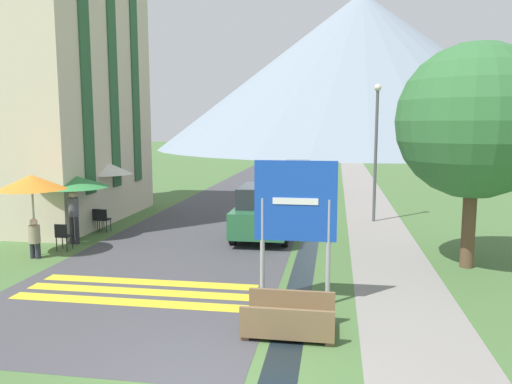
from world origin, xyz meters
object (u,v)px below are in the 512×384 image
object	(u,v)px
cafe_umbrella_middle_green	(73,181)
tree_by_path	(475,121)
cafe_chair_far_right	(96,218)
cafe_chair_near_left	(63,234)
footbridge	(289,321)
cafe_umbrella_rear_white	(105,168)
parked_car_near	(264,212)
streetlamp	(376,142)
hotel_building	(48,68)
person_seated_near	(34,236)
road_sign	(295,213)
cafe_umbrella_front_orange	(32,182)
person_standing_terrace	(74,214)
parked_car_far	(297,177)
cafe_chair_far_left	(103,218)

from	to	relation	value
cafe_umbrella_middle_green	tree_by_path	xyz separation A→B (m)	(12.42, -1.60, 2.00)
cafe_chair_far_right	cafe_chair_near_left	size ratio (longest dim) A/B	1.00
footbridge	cafe_umbrella_rear_white	distance (m)	12.43
parked_car_near	cafe_chair_far_right	world-z (taller)	parked_car_near
cafe_umbrella_rear_white	streetlamp	bearing A→B (deg)	11.58
cafe_umbrella_middle_green	tree_by_path	size ratio (longest dim) A/B	0.40
hotel_building	footbridge	bearing A→B (deg)	-42.78
hotel_building	person_seated_near	size ratio (longest dim) A/B	9.50
streetlamp	cafe_chair_far_right	bearing A→B (deg)	-160.59
road_sign	cafe_umbrella_front_orange	bearing A→B (deg)	160.92
parked_car_near	person_seated_near	world-z (taller)	parked_car_near
cafe_chair_near_left	person_seated_near	size ratio (longest dim) A/B	0.71
tree_by_path	streetlamp	bearing A→B (deg)	108.09
streetlamp	cafe_umbrella_middle_green	bearing A→B (deg)	-155.73
cafe_chair_far_right	streetlamp	distance (m)	11.11
parked_car_near	cafe_umbrella_front_orange	distance (m)	7.39
cafe_umbrella_rear_white	person_seated_near	size ratio (longest dim) A/B	2.06
cafe_umbrella_middle_green	person_standing_terrace	distance (m)	1.32
parked_car_far	cafe_umbrella_middle_green	world-z (taller)	cafe_umbrella_middle_green
footbridge	cafe_chair_far_right	distance (m)	11.03
cafe_chair_far_right	cafe_chair_near_left	xyz separation A→B (m)	(0.31, -2.80, 0.00)
footbridge	tree_by_path	xyz separation A→B (m)	(4.41, 5.10, 3.74)
cafe_umbrella_front_orange	person_standing_terrace	distance (m)	2.00
hotel_building	cafe_chair_near_left	bearing A→B (deg)	-57.16
footbridge	streetlamp	distance (m)	12.00
road_sign	person_seated_near	distance (m)	8.28
parked_car_near	cafe_umbrella_rear_white	world-z (taller)	cafe_umbrella_rear_white
cafe_umbrella_front_orange	cafe_umbrella_middle_green	bearing A→B (deg)	90.26
road_sign	cafe_chair_far_right	bearing A→B (deg)	141.36
footbridge	streetlamp	size ratio (longest dim) A/B	0.31
cafe_chair_far_left	cafe_umbrella_middle_green	bearing A→B (deg)	-130.93
person_standing_terrace	tree_by_path	xyz separation A→B (m)	(12.01, -0.79, 2.96)
hotel_building	parked_car_far	world-z (taller)	hotel_building
hotel_building	parked_car_far	distance (m)	14.34
cafe_chair_far_left	person_seated_near	bearing A→B (deg)	-109.51
hotel_building	cafe_chair_far_right	xyz separation A→B (m)	(2.79, -2.01, -5.59)
cafe_chair_near_left	cafe_chair_far_left	world-z (taller)	same
cafe_chair_far_left	cafe_umbrella_rear_white	world-z (taller)	cafe_umbrella_rear_white
cafe_umbrella_rear_white	parked_car_near	bearing A→B (deg)	-12.59
parked_car_near	tree_by_path	distance (m)	7.26
parked_car_near	cafe_chair_far_right	xyz separation A→B (m)	(-6.20, 0.00, -0.40)
hotel_building	person_seated_near	bearing A→B (deg)	-64.27
road_sign	cafe_umbrella_front_orange	size ratio (longest dim) A/B	1.29
hotel_building	cafe_umbrella_rear_white	xyz separation A→B (m)	(2.52, -0.57, -3.90)
footbridge	parked_car_near	distance (m)	7.98
cafe_chair_near_left	person_standing_terrace	bearing A→B (deg)	78.46
road_sign	cafe_umbrella_middle_green	bearing A→B (deg)	147.33
parked_car_near	cafe_chair_far_left	world-z (taller)	parked_car_near
cafe_umbrella_middle_green	person_seated_near	bearing A→B (deg)	-85.88
footbridge	person_seated_near	distance (m)	8.81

